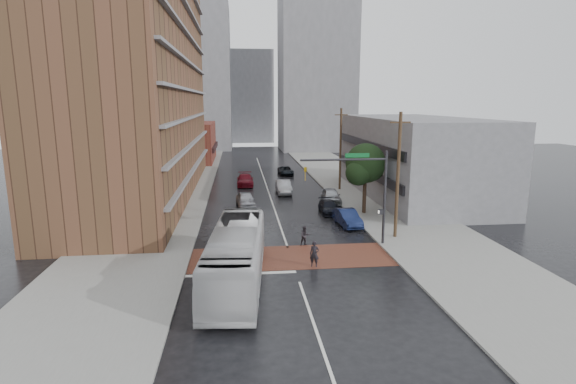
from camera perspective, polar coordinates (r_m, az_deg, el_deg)
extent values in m
plane|color=black|center=(31.44, 0.48, -8.58)|extent=(160.00, 160.00, 0.00)
cube|color=brown|center=(31.90, 0.37, -8.26)|extent=(14.00, 5.00, 0.02)
cube|color=gray|center=(55.95, -14.40, 0.05)|extent=(9.00, 90.00, 0.15)
cube|color=gray|center=(57.37, 8.97, 0.54)|extent=(9.00, 90.00, 0.15)
cube|color=brown|center=(54.46, -17.98, 14.29)|extent=(10.00, 44.00, 28.00)
cube|color=maroon|center=(84.08, -12.15, 6.20)|extent=(8.00, 16.00, 7.00)
cube|color=gray|center=(53.60, 15.70, 4.29)|extent=(11.00, 26.00, 9.00)
cube|color=gray|center=(107.98, -12.24, 13.94)|extent=(18.00, 16.00, 32.00)
cube|color=gray|center=(103.10, 3.62, 15.41)|extent=(16.00, 14.00, 36.00)
cube|color=gray|center=(124.40, -4.79, 11.94)|extent=(12.00, 10.00, 24.00)
cylinder|color=#332319|center=(43.92, 9.68, -0.25)|extent=(0.36, 0.36, 4.00)
sphere|color=#1D3015|center=(43.43, 9.82, 3.63)|extent=(3.80, 3.80, 3.80)
sphere|color=#1D3015|center=(42.54, 8.91, 2.41)|extent=(2.40, 2.40, 2.40)
sphere|color=#1D3015|center=(44.50, 10.50, 3.01)|extent=(2.60, 2.60, 2.60)
cylinder|color=#2D2D33|center=(34.37, 12.16, -0.85)|extent=(0.20, 0.20, 7.20)
cylinder|color=#2D2D33|center=(33.00, 7.08, 4.10)|extent=(6.40, 0.16, 0.16)
imported|color=gold|center=(32.61, 2.24, 2.32)|extent=(0.20, 0.16, 1.00)
cube|color=#0C5926|center=(33.20, 8.78, 4.62)|extent=(1.80, 0.05, 0.30)
cube|color=#2D2D33|center=(34.52, 11.70, -2.49)|extent=(0.30, 0.30, 0.35)
cylinder|color=#473321|center=(36.00, 13.77, 1.89)|extent=(0.26, 0.26, 10.00)
cube|color=#473321|center=(35.57, 14.10, 8.58)|extent=(1.60, 0.12, 0.12)
cylinder|color=#473321|center=(55.04, 6.68, 5.33)|extent=(0.26, 0.26, 10.00)
cube|color=#473321|center=(54.76, 6.78, 9.71)|extent=(1.60, 0.12, 0.12)
imported|color=#BABABC|center=(27.11, -6.61, -8.08)|extent=(3.99, 12.69, 3.48)
imported|color=black|center=(29.93, 3.37, -7.87)|extent=(0.74, 0.61, 1.74)
imported|color=black|center=(34.19, 2.16, -5.59)|extent=(0.84, 0.72, 1.51)
imported|color=#95969C|center=(46.66, -5.41, -0.99)|extent=(2.20, 4.67, 1.54)
imported|color=#96989D|center=(53.36, -0.57, 0.64)|extent=(1.72, 4.75, 1.56)
imported|color=maroon|center=(58.79, -5.46, 1.56)|extent=(2.14, 5.18, 1.50)
imported|color=black|center=(67.23, -0.30, 2.73)|extent=(2.19, 4.47, 1.22)
imported|color=#131E44|center=(39.87, 7.55, -3.26)|extent=(1.93, 4.50, 1.44)
imported|color=black|center=(44.25, 5.21, -1.90)|extent=(1.72, 4.16, 1.20)
imported|color=#A3A6AA|center=(48.57, 5.47, -0.49)|extent=(2.08, 4.68, 1.56)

